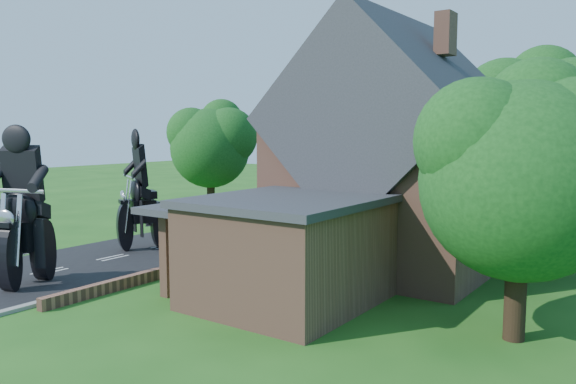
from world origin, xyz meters
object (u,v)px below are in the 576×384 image
Objects in this scene: house at (394,160)px; motorcycle_follow at (142,232)px; annex at (285,248)px; motorcycle_lead at (27,262)px; garden_wall at (260,246)px.

house reaches higher than motorcycle_follow.
house is 7.30m from annex.
motorcycle_follow is (-10.20, 2.75, -0.92)m from annex.
motorcycle_lead is at bearing -156.23° from annex.
annex reaches higher than motorcycle_follow.
annex is at bearing -46.16° from garden_wall.
annex is 10.61m from motorcycle_follow.
annex is 3.82× the size of motorcycle_lead.
motorcycle_lead is (-3.06, -9.60, 0.66)m from garden_wall.
motorcycle_follow is (-4.63, -3.05, 0.64)m from garden_wall.
house is 12.07m from motorcycle_follow.
motorcycle_lead is (-8.63, -3.80, -0.91)m from annex.
house reaches higher than annex.
annex is 3.89× the size of motorcycle_follow.
annex is 9.48m from motorcycle_lead.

